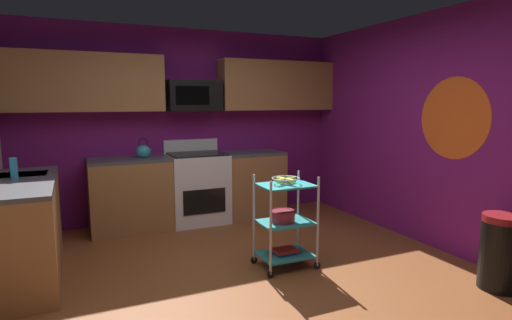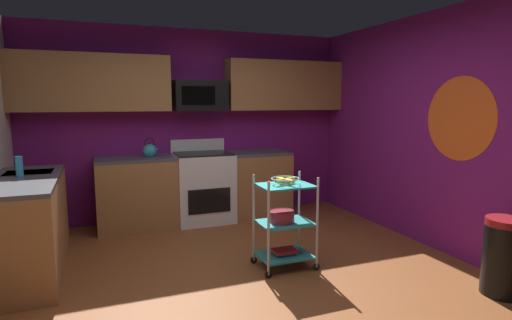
% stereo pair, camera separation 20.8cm
% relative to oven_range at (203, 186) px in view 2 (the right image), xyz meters
% --- Properties ---
extents(floor, '(4.40, 4.80, 0.04)m').
position_rel_oven_range_xyz_m(floor, '(-0.07, -2.10, -0.50)').
color(floor, brown).
rests_on(floor, ground).
extents(wall_back, '(4.52, 0.06, 2.60)m').
position_rel_oven_range_xyz_m(wall_back, '(-0.07, 0.33, 0.82)').
color(wall_back, '#751970').
rests_on(wall_back, ground).
extents(wall_right, '(0.06, 4.80, 2.60)m').
position_rel_oven_range_xyz_m(wall_right, '(2.16, -2.10, 0.82)').
color(wall_right, '#751970').
rests_on(wall_right, ground).
extents(wall_flower_decal, '(0.00, 0.86, 0.86)m').
position_rel_oven_range_xyz_m(wall_flower_decal, '(2.12, -2.23, 0.97)').
color(wall_flower_decal, '#E5591E').
extents(counter_run, '(3.49, 2.21, 0.92)m').
position_rel_oven_range_xyz_m(counter_run, '(-0.82, -0.43, -0.01)').
color(counter_run, '#9E6B3D').
rests_on(counter_run, ground).
extents(oven_range, '(0.76, 0.65, 1.10)m').
position_rel_oven_range_xyz_m(oven_range, '(0.00, 0.00, 0.00)').
color(oven_range, white).
rests_on(oven_range, ground).
extents(upper_cabinets, '(4.40, 0.33, 0.70)m').
position_rel_oven_range_xyz_m(upper_cabinets, '(-0.09, 0.13, 1.37)').
color(upper_cabinets, '#9E6B3D').
extents(microwave, '(0.70, 0.39, 0.40)m').
position_rel_oven_range_xyz_m(microwave, '(-0.00, 0.10, 1.22)').
color(microwave, black).
extents(rolling_cart, '(0.58, 0.41, 0.91)m').
position_rel_oven_range_xyz_m(rolling_cart, '(0.35, -1.86, -0.03)').
color(rolling_cart, silver).
rests_on(rolling_cart, ground).
extents(fruit_bowl, '(0.27, 0.27, 0.07)m').
position_rel_oven_range_xyz_m(fruit_bowl, '(0.35, -1.86, 0.40)').
color(fruit_bowl, silver).
rests_on(fruit_bowl, rolling_cart).
extents(mixing_bowl_large, '(0.25, 0.25, 0.11)m').
position_rel_oven_range_xyz_m(mixing_bowl_large, '(0.32, -1.86, 0.04)').
color(mixing_bowl_large, maroon).
rests_on(mixing_bowl_large, rolling_cart).
extents(book_stack, '(0.23, 0.17, 0.05)m').
position_rel_oven_range_xyz_m(book_stack, '(0.35, -1.86, -0.32)').
color(book_stack, '#1E4C8C').
rests_on(book_stack, rolling_cart).
extents(kettle, '(0.21, 0.18, 0.26)m').
position_rel_oven_range_xyz_m(kettle, '(-0.69, -0.00, 0.52)').
color(kettle, teal).
rests_on(kettle, counter_run).
extents(dish_soap_bottle, '(0.06, 0.06, 0.20)m').
position_rel_oven_range_xyz_m(dish_soap_bottle, '(-2.01, -1.05, 0.54)').
color(dish_soap_bottle, '#2D8CBF').
rests_on(dish_soap_bottle, counter_run).
extents(trash_can, '(0.34, 0.42, 0.66)m').
position_rel_oven_range_xyz_m(trash_can, '(1.83, -3.06, -0.15)').
color(trash_can, black).
rests_on(trash_can, ground).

